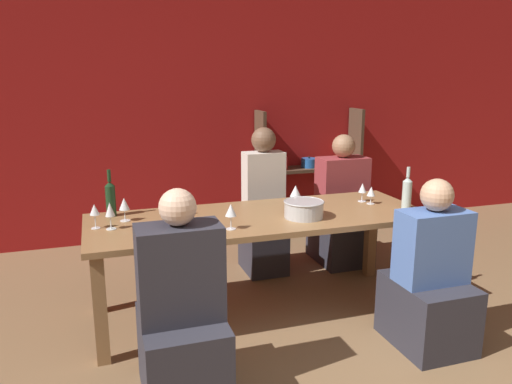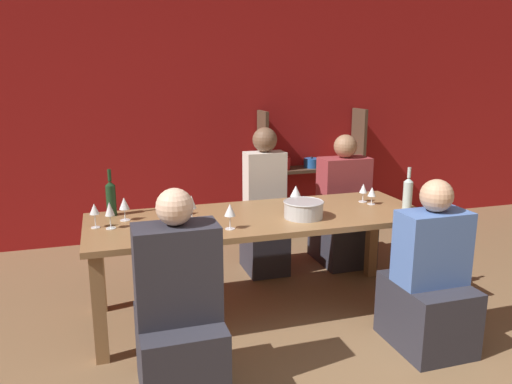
# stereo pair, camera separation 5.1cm
# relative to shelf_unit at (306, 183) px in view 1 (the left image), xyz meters

# --- Properties ---
(wall_back_red) EXTENTS (8.80, 0.06, 2.70)m
(wall_back_red) POSITION_rel_shelf_unit_xyz_m (-0.99, 0.20, 0.82)
(wall_back_red) COLOR #A31919
(wall_back_red) RESTS_ON ground_plane
(shelf_unit) EXTENTS (1.19, 0.30, 1.35)m
(shelf_unit) POSITION_rel_shelf_unit_xyz_m (0.00, 0.00, 0.00)
(shelf_unit) COLOR #4C3828
(shelf_unit) RESTS_ON ground_plane
(dining_table) EXTENTS (2.43, 0.87, 0.74)m
(dining_table) POSITION_rel_shelf_unit_xyz_m (-1.16, -1.80, 0.13)
(dining_table) COLOR olive
(dining_table) RESTS_ON ground_plane
(mixing_bowl) EXTENTS (0.29, 0.29, 0.12)m
(mixing_bowl) POSITION_rel_shelf_unit_xyz_m (-0.88, -1.94, 0.27)
(mixing_bowl) COLOR #B7BABC
(mixing_bowl) RESTS_ON dining_table
(wine_bottle_green) EXTENTS (0.07, 0.07, 0.34)m
(wine_bottle_green) POSITION_rel_shelf_unit_xyz_m (-2.17, -1.47, 0.34)
(wine_bottle_green) COLOR #19381E
(wine_bottle_green) RESTS_ON dining_table
(wine_bottle_dark) EXTENTS (0.07, 0.07, 0.32)m
(wine_bottle_dark) POSITION_rel_shelf_unit_xyz_m (-0.05, -1.95, 0.34)
(wine_bottle_dark) COLOR #B2C6C1
(wine_bottle_dark) RESTS_ON dining_table
(wine_glass_white_a) EXTENTS (0.07, 0.07, 0.16)m
(wine_glass_white_a) POSITION_rel_shelf_unit_xyz_m (-2.09, -1.64, 0.33)
(wine_glass_white_a) COLOR white
(wine_glass_white_a) RESTS_ON dining_table
(wine_glass_white_b) EXTENTS (0.07, 0.07, 0.18)m
(wine_glass_white_b) POSITION_rel_shelf_unit_xyz_m (-2.19, -1.80, 0.34)
(wine_glass_white_b) COLOR white
(wine_glass_white_b) RESTS_ON dining_table
(wine_glass_red_a) EXTENTS (0.08, 0.08, 0.16)m
(wine_glass_red_a) POSITION_rel_shelf_unit_xyz_m (-1.78, -1.71, 0.32)
(wine_glass_red_a) COLOR white
(wine_glass_red_a) RESTS_ON dining_table
(wine_glass_red_b) EXTENTS (0.06, 0.06, 0.14)m
(wine_glass_red_b) POSITION_rel_shelf_unit_xyz_m (-0.23, -1.75, 0.31)
(wine_glass_red_b) COLOR white
(wine_glass_red_b) RESTS_ON dining_table
(wine_glass_white_c) EXTENTS (0.06, 0.06, 0.16)m
(wine_glass_white_c) POSITION_rel_shelf_unit_xyz_m (-2.28, -1.75, 0.33)
(wine_glass_white_c) COLOR white
(wine_glass_white_c) RESTS_ON dining_table
(wine_glass_red_c) EXTENTS (0.08, 0.08, 0.17)m
(wine_glass_red_c) POSITION_rel_shelf_unit_xyz_m (-0.84, -1.68, 0.34)
(wine_glass_red_c) COLOR white
(wine_glass_red_c) RESTS_ON dining_table
(wine_glass_white_d) EXTENTS (0.08, 0.08, 0.17)m
(wine_glass_white_d) POSITION_rel_shelf_unit_xyz_m (-1.71, -1.62, 0.33)
(wine_glass_white_d) COLOR white
(wine_glass_white_d) RESTS_ON dining_table
(wine_glass_red_d) EXTENTS (0.07, 0.07, 0.15)m
(wine_glass_red_d) POSITION_rel_shelf_unit_xyz_m (-0.26, -1.66, 0.31)
(wine_glass_red_d) COLOR white
(wine_glass_red_d) RESTS_ON dining_table
(wine_glass_white_e) EXTENTS (0.07, 0.07, 0.17)m
(wine_glass_white_e) POSITION_rel_shelf_unit_xyz_m (-1.44, -2.04, 0.33)
(wine_glass_white_e) COLOR white
(wine_glass_white_e) RESTS_ON dining_table
(wine_glass_red_e) EXTENTS (0.07, 0.07, 0.17)m
(wine_glass_red_e) POSITION_rel_shelf_unit_xyz_m (-1.64, -1.75, 0.33)
(wine_glass_red_e) COLOR white
(wine_glass_red_e) RESTS_ON dining_table
(person_near_a) EXTENTS (0.44, 0.55, 1.17)m
(person_near_a) POSITION_rel_shelf_unit_xyz_m (-1.88, -2.62, -0.11)
(person_near_a) COLOR #2D2D38
(person_near_a) RESTS_ON ground_plane
(person_far_a) EXTENTS (0.45, 0.56, 1.20)m
(person_far_a) POSITION_rel_shelf_unit_xyz_m (-0.11, -1.04, -0.10)
(person_far_a) COLOR #2D2D38
(person_far_a) RESTS_ON ground_plane
(person_near_b) EXTENTS (0.44, 0.54, 1.11)m
(person_near_b) POSITION_rel_shelf_unit_xyz_m (-0.27, -2.57, -0.13)
(person_near_b) COLOR #2D2D38
(person_near_b) RESTS_ON ground_plane
(person_far_b) EXTENTS (0.35, 0.43, 1.29)m
(person_far_b) POSITION_rel_shelf_unit_xyz_m (-0.88, -1.05, -0.04)
(person_far_b) COLOR #2D2D38
(person_far_b) RESTS_ON ground_plane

